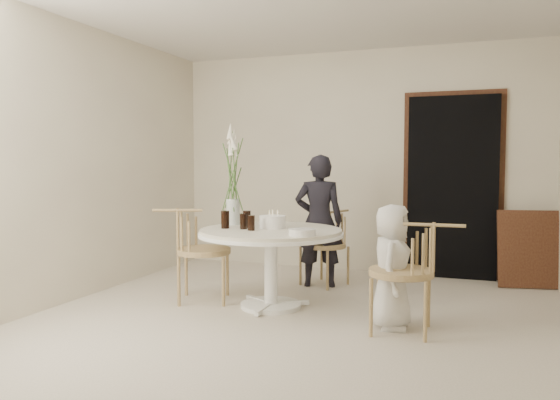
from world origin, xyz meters
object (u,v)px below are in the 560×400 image
(chair_far, at_px, (331,236))
(boy, at_px, (392,266))
(birthday_cake, at_px, (272,222))
(chair_right, at_px, (417,261))
(girl, at_px, (319,221))
(chair_left, at_px, (191,241))
(table, at_px, (271,241))
(flower_vase, at_px, (233,179))

(chair_far, relative_size, boy, 0.80)
(chair_far, distance_m, birthday_cake, 1.17)
(chair_right, distance_m, girl, 1.77)
(chair_left, height_order, girl, girl)
(table, relative_size, boy, 1.32)
(girl, relative_size, birthday_cake, 5.84)
(table, bearing_deg, chair_left, -177.25)
(birthday_cake, xyz_separation_m, flower_vase, (-0.47, 0.15, 0.39))
(girl, distance_m, boy, 1.59)
(chair_right, bearing_deg, boy, -111.08)
(table, height_order, flower_vase, flower_vase)
(chair_far, bearing_deg, birthday_cake, -81.31)
(chair_right, height_order, birthday_cake, birthday_cake)
(birthday_cake, bearing_deg, chair_left, -172.08)
(table, height_order, chair_right, chair_right)
(table, bearing_deg, flower_vase, 155.35)
(birthday_cake, distance_m, flower_vase, 0.63)
(flower_vase, bearing_deg, table, -24.65)
(table, xyz_separation_m, birthday_cake, (-0.01, 0.07, 0.17))
(flower_vase, bearing_deg, chair_right, -16.55)
(birthday_cake, bearing_deg, table, -81.03)
(chair_far, bearing_deg, flower_vase, -105.50)
(chair_left, relative_size, birthday_cake, 3.70)
(chair_left, distance_m, flower_vase, 0.72)
(table, distance_m, chair_far, 1.21)
(girl, bearing_deg, table, 65.73)
(table, relative_size, flower_vase, 1.33)
(chair_far, height_order, girl, girl)
(chair_left, bearing_deg, boy, -116.62)
(chair_far, height_order, boy, boy)
(chair_right, xyz_separation_m, boy, (-0.21, 0.07, -0.07))
(table, xyz_separation_m, chair_left, (-0.82, -0.04, -0.03))
(boy, bearing_deg, chair_far, 29.41)
(table, height_order, chair_far, chair_far)
(chair_left, xyz_separation_m, boy, (1.96, -0.21, -0.08))
(boy, xyz_separation_m, birthday_cake, (-1.15, 0.32, 0.29))
(girl, bearing_deg, flower_vase, 35.26)
(flower_vase, bearing_deg, girl, 49.70)
(table, height_order, chair_left, chair_left)
(chair_left, relative_size, boy, 0.90)
(chair_left, bearing_deg, chair_right, -117.95)
(boy, bearing_deg, girl, 35.47)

